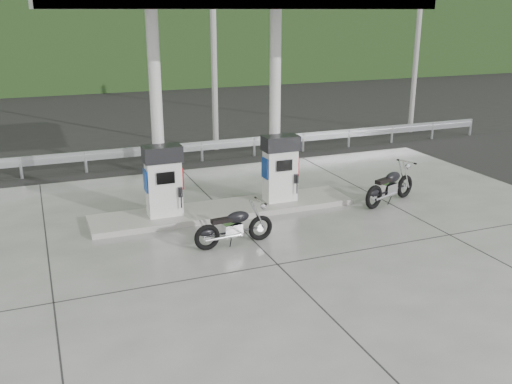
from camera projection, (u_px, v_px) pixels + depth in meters
name	position (u px, v px, depth m)	size (l,w,h in m)	color
ground	(260.00, 248.00, 12.94)	(160.00, 160.00, 0.00)	black
forecourt_apron	(260.00, 247.00, 12.94)	(18.00, 14.00, 0.02)	slate
pump_island	(225.00, 210.00, 15.13)	(7.00, 1.40, 0.15)	#9E9C93
gas_pump_left	(164.00, 181.00, 14.27)	(0.95, 0.55, 1.80)	white
gas_pump_right	(280.00, 168.00, 15.39)	(0.95, 0.55, 1.80)	white
canopy_column_left	(157.00, 115.00, 14.13)	(0.30, 0.30, 5.00)	white
canopy_column_right	(275.00, 107.00, 15.26)	(0.30, 0.30, 5.00)	white
canopy_roof	(221.00, 0.00, 13.52)	(8.50, 5.00, 0.40)	silver
guardrail	(174.00, 144.00, 19.81)	(26.00, 0.16, 1.42)	#ABAEB3
road	(154.00, 143.00, 23.12)	(60.00, 7.00, 0.01)	black
utility_pole_b	(214.00, 43.00, 20.84)	(0.22, 0.22, 8.00)	gray
utility_pole_c	(418.00, 39.00, 23.99)	(0.22, 0.22, 8.00)	gray
tree_band	(94.00, 43.00, 38.59)	(80.00, 6.00, 6.00)	black
forested_hills	(66.00, 56.00, 66.06)	(100.00, 40.00, 140.00)	black
motorcycle_left	(234.00, 227.00, 12.95)	(1.80, 0.57, 0.85)	black
motorcycle_right	(390.00, 187.00, 15.78)	(1.98, 0.62, 0.94)	black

